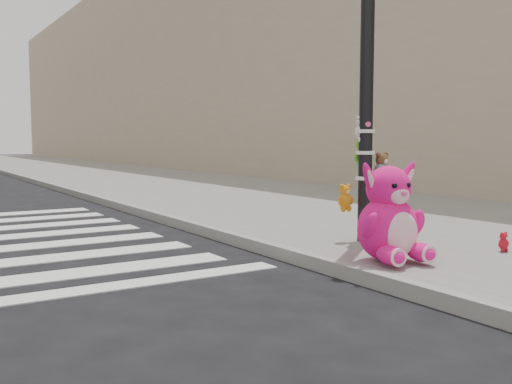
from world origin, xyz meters
TOP-DOWN VIEW (x-y plane):
  - ground at (0.00, 0.00)m, footprint 120.00×120.00m
  - sidewalk_near at (5.00, 10.00)m, footprint 7.00×80.00m
  - curb_edge at (1.55, 10.00)m, footprint 0.12×80.00m
  - bld_near at (10.50, 20.00)m, footprint 5.00×60.00m
  - signal_pole at (2.62, 1.81)m, footprint 0.67×0.49m
  - pink_bunny at (2.01, 0.80)m, footprint 0.71×0.80m
  - red_teddy at (3.40, 0.50)m, footprint 0.15×0.10m

SIDE VIEW (x-z plane):
  - ground at x=0.00m, z-range 0.00..0.00m
  - sidewalk_near at x=5.00m, z-range 0.00..0.14m
  - curb_edge at x=1.55m, z-range -0.01..0.15m
  - red_teddy at x=3.40m, z-range 0.14..0.36m
  - pink_bunny at x=2.01m, z-range 0.05..1.05m
  - signal_pole at x=2.62m, z-range -0.17..3.83m
  - bld_near at x=10.50m, z-range 0.00..10.00m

